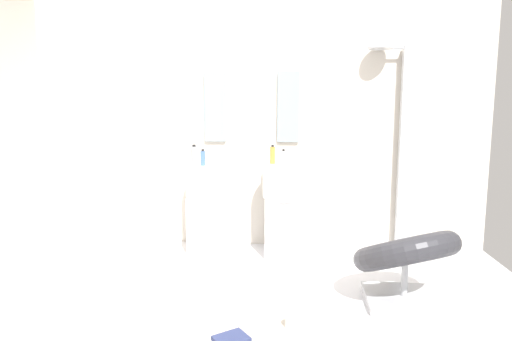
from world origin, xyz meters
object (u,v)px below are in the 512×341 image
soap_bottle_clear (283,157)px  pedestal_sink_left (210,205)px  soap_bottle_grey (194,155)px  magazine_navy (231,339)px  coffee_mug (291,321)px  soap_bottle_amber (273,155)px  shower_column (405,146)px  soap_bottle_blue (203,158)px  pedestal_sink_right (287,207)px  lounge_chair (405,258)px

soap_bottle_clear → pedestal_sink_left: bearing=-171.2°
soap_bottle_grey → magazine_navy: bearing=-69.3°
soap_bottle_clear → coffee_mug: bearing=-85.9°
magazine_navy → soap_bottle_amber: size_ratio=1.08×
magazine_navy → soap_bottle_amber: bearing=47.3°
shower_column → soap_bottle_blue: shower_column is taller
coffee_mug → soap_bottle_grey: 1.95m
magazine_navy → pedestal_sink_right: bearing=42.4°
pedestal_sink_right → soap_bottle_grey: bearing=-174.2°
pedestal_sink_right → soap_bottle_amber: bearing=160.5°
pedestal_sink_left → soap_bottle_clear: bearing=8.8°
shower_column → soap_bottle_grey: bearing=-170.7°
soap_bottle_amber → soap_bottle_clear: (0.11, 0.06, -0.02)m
pedestal_sink_right → coffee_mug: pedestal_sink_right is taller
pedestal_sink_right → shower_column: shower_column is taller
shower_column → soap_bottle_clear: shower_column is taller
soap_bottle_grey → soap_bottle_blue: 0.12m
soap_bottle_amber → soap_bottle_blue: (-0.65, -0.21, -0.01)m
magazine_navy → coffee_mug: size_ratio=2.17×
lounge_chair → pedestal_sink_right: bearing=131.9°
pedestal_sink_right → soap_bottle_clear: 0.50m
lounge_chair → coffee_mug: lounge_chair is taller
magazine_navy → soap_bottle_grey: (-0.60, 1.60, 0.98)m
soap_bottle_amber → pedestal_sink_left: bearing=-175.3°
soap_bottle_amber → shower_column: bearing=8.5°
shower_column → coffee_mug: 2.29m
pedestal_sink_left → soap_bottle_amber: bearing=4.7°
soap_bottle_amber → coffee_mug: bearing=-81.9°
soap_bottle_amber → soap_bottle_clear: soap_bottle_amber is taller
pedestal_sink_left → pedestal_sink_right: 0.76m
coffee_mug → lounge_chair: bearing=29.7°
pedestal_sink_right → soap_bottle_clear: soap_bottle_clear is taller
magazine_navy → soap_bottle_grey: soap_bottle_grey is taller
pedestal_sink_left → soap_bottle_blue: bearing=-101.9°
lounge_chair → soap_bottle_amber: bearing=134.7°
shower_column → soap_bottle_amber: (-1.31, -0.20, -0.08)m
pedestal_sink_right → soap_bottle_blue: soap_bottle_blue is taller
magazine_navy → soap_bottle_amber: (0.15, 1.74, 0.97)m
magazine_navy → soap_bottle_blue: soap_bottle_blue is taller
soap_bottle_blue → soap_bottle_clear: 0.81m
shower_column → soap_bottle_grey: size_ratio=10.51×
magazine_navy → pedestal_sink_left: bearing=67.8°
shower_column → magazine_navy: shower_column is taller
soap_bottle_blue → shower_column: bearing=11.7°
lounge_chair → magazine_navy: size_ratio=5.34×
pedestal_sink_left → pedestal_sink_right: same height
soap_bottle_grey → soap_bottle_amber: soap_bottle_grey is taller
pedestal_sink_right → soap_bottle_clear: bearing=108.8°
magazine_navy → soap_bottle_amber: 2.00m
soap_bottle_grey → pedestal_sink_left: bearing=34.1°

